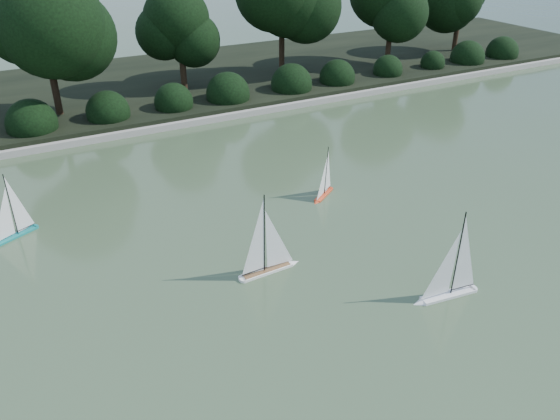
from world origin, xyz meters
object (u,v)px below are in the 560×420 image
at_px(sailboat_teal, 10,228).
at_px(sailboat_white_a, 446,284).
at_px(sailboat_white_b, 271,258).
at_px(sailboat_orange, 323,189).

bearing_deg(sailboat_teal, sailboat_white_a, -41.25).
relative_size(sailboat_white_b, sailboat_teal, 1.17).
distance_m(sailboat_white_a, sailboat_white_b, 2.91).
relative_size(sailboat_orange, sailboat_teal, 0.87).
xyz_separation_m(sailboat_white_a, sailboat_white_b, (-2.13, 1.99, -0.01)).
xyz_separation_m(sailboat_white_a, sailboat_orange, (0.15, 3.95, -0.07)).
bearing_deg(sailboat_white_b, sailboat_white_a, -42.98).
height_order(sailboat_white_a, sailboat_orange, sailboat_white_a).
bearing_deg(sailboat_white_a, sailboat_white_b, 137.02).
xyz_separation_m(sailboat_white_b, sailboat_teal, (-3.89, 3.30, -0.03)).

